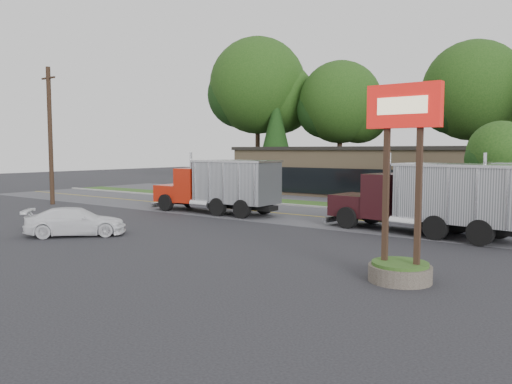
# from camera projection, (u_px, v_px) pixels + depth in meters

# --- Properties ---
(ground) EXTENTS (140.00, 140.00, 0.00)m
(ground) POSITION_uv_depth(u_px,v_px,m) (201.00, 235.00, 23.40)
(ground) COLOR #323237
(ground) RESTS_ON ground
(road) EXTENTS (60.00, 8.00, 0.02)m
(road) POSITION_uv_depth(u_px,v_px,m) (300.00, 215.00, 30.63)
(road) COLOR #57575D
(road) RESTS_ON ground
(center_line) EXTENTS (60.00, 0.12, 0.01)m
(center_line) POSITION_uv_depth(u_px,v_px,m) (300.00, 215.00, 30.63)
(center_line) COLOR gold
(center_line) RESTS_ON ground
(curb) EXTENTS (60.00, 0.30, 0.12)m
(curb) POSITION_uv_depth(u_px,v_px,m) (332.00, 209.00, 34.00)
(curb) COLOR #9E9E99
(curb) RESTS_ON ground
(grass_verge) EXTENTS (60.00, 3.40, 0.03)m
(grass_verge) POSITION_uv_depth(u_px,v_px,m) (344.00, 206.00, 35.45)
(grass_verge) COLOR #26531C
(grass_verge) RESTS_ON ground
(far_parking) EXTENTS (60.00, 7.00, 0.02)m
(far_parking) POSITION_uv_depth(u_px,v_px,m) (372.00, 201.00, 39.47)
(far_parking) COLOR #57575D
(far_parking) RESTS_ON ground
(strip_mall) EXTENTS (32.00, 12.00, 4.00)m
(strip_mall) POSITION_uv_depth(u_px,v_px,m) (423.00, 173.00, 42.94)
(strip_mall) COLOR #987D5D
(strip_mall) RESTS_ON ground
(utility_pole) EXTENTS (1.60, 0.32, 10.00)m
(utility_pole) POSITION_uv_depth(u_px,v_px,m) (50.00, 135.00, 36.39)
(utility_pole) COLOR #382619
(utility_pole) RESTS_ON ground
(bilo_sign) EXTENTS (2.20, 1.90, 5.95)m
(bilo_sign) POSITION_uv_depth(u_px,v_px,m) (401.00, 216.00, 15.03)
(bilo_sign) COLOR #6B6054
(bilo_sign) RESTS_ON ground
(tree_far_a) EXTENTS (12.25, 11.53, 17.48)m
(tree_far_a) POSITION_uv_depth(u_px,v_px,m) (260.00, 90.00, 59.97)
(tree_far_a) COLOR #382619
(tree_far_a) RESTS_ON ground
(tree_far_b) EXTENTS (9.78, 9.20, 13.95)m
(tree_far_b) POSITION_uv_depth(u_px,v_px,m) (342.00, 106.00, 55.87)
(tree_far_b) COLOR #382619
(tree_far_b) RESTS_ON ground
(tree_far_c) EXTENTS (10.11, 9.51, 14.42)m
(tree_far_c) POSITION_uv_depth(u_px,v_px,m) (475.00, 95.00, 47.59)
(tree_far_c) COLOR #382619
(tree_far_c) RESTS_ON ground
(evergreen_left) EXTENTS (4.59, 4.59, 10.43)m
(evergreen_left) POSITION_uv_depth(u_px,v_px,m) (276.00, 135.00, 56.45)
(evergreen_left) COLOR #382619
(evergreen_left) RESTS_ON ground
(tree_verge) EXTENTS (4.01, 3.77, 5.71)m
(tree_verge) POSITION_uv_depth(u_px,v_px,m) (501.00, 156.00, 29.26)
(tree_verge) COLOR #382619
(tree_verge) RESTS_ON ground
(dump_truck_red) EXTENTS (8.89, 2.82, 3.36)m
(dump_truck_red) POSITION_uv_depth(u_px,v_px,m) (221.00, 185.00, 31.33)
(dump_truck_red) COLOR black
(dump_truck_red) RESTS_ON ground
(dump_truck_maroon) EXTENTS (9.52, 3.83, 3.36)m
(dump_truck_maroon) POSITION_uv_depth(u_px,v_px,m) (433.00, 197.00, 23.29)
(dump_truck_maroon) COLOR black
(dump_truck_maroon) RESTS_ON ground
(rally_car) EXTENTS (4.44, 4.55, 1.31)m
(rally_car) POSITION_uv_depth(u_px,v_px,m) (76.00, 222.00, 23.35)
(rally_car) COLOR white
(rally_car) RESTS_ON ground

